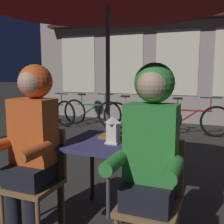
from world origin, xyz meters
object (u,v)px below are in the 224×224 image
at_px(person_right_hooded, 150,147).
at_px(bicycle_nearest, 51,111).
at_px(book, 111,137).
at_px(cafe_table, 108,152).
at_px(bicycle_second, 91,112).
at_px(bicycle_third, 137,116).
at_px(chair_right, 151,194).
at_px(bicycle_fourth, 191,120).
at_px(chair_left, 38,175).
at_px(lantern, 113,129).
at_px(person_left_hooded, 32,135).

distance_m(person_right_hooded, bicycle_nearest, 5.48).
distance_m(bicycle_nearest, book, 4.75).
bearing_deg(cafe_table, bicycle_nearest, 130.47).
distance_m(bicycle_second, bicycle_third, 1.23).
relative_size(chair_right, bicycle_fourth, 0.52).
bearing_deg(person_right_hooded, chair_left, 176.61).
distance_m(person_right_hooded, bicycle_fourth, 4.17).
height_order(lantern, person_right_hooded, person_right_hooded).
bearing_deg(person_left_hooded, bicycle_third, 94.83).
height_order(chair_right, bicycle_fourth, chair_right).
relative_size(cafe_table, lantern, 3.20).
bearing_deg(lantern, person_left_hooded, -146.90).
xyz_separation_m(bicycle_third, book, (0.82, -3.66, 0.41)).
bearing_deg(chair_left, bicycle_fourth, 78.13).
xyz_separation_m(lantern, bicycle_third, (-0.91, 3.82, -0.51)).
height_order(chair_left, bicycle_third, chair_left).
distance_m(cafe_table, person_left_hooded, 0.67).
distance_m(lantern, bicycle_nearest, 4.94).
relative_size(person_left_hooded, bicycle_nearest, 0.85).
xyz_separation_m(bicycle_fourth, book, (-0.39, -3.62, 0.41)).
height_order(chair_left, bicycle_fourth, chair_left).
xyz_separation_m(chair_left, bicycle_second, (-1.58, 4.24, -0.14)).
bearing_deg(cafe_table, person_left_hooded, -138.43).
relative_size(lantern, bicycle_third, 0.14).
height_order(chair_left, chair_right, same).
xyz_separation_m(chair_right, bicycle_third, (-1.31, 4.12, -0.14)).
relative_size(cafe_table, person_right_hooded, 0.53).
bearing_deg(chair_right, cafe_table, 142.45).
distance_m(cafe_table, book, 0.15).
height_order(person_right_hooded, book, person_right_hooded).
bearing_deg(bicycle_second, bicycle_third, -5.64).
distance_m(chair_left, book, 0.71).
bearing_deg(lantern, cafe_table, 137.59).
xyz_separation_m(lantern, person_right_hooded, (0.41, -0.36, -0.01)).
bearing_deg(bicycle_fourth, lantern, -94.64).
bearing_deg(person_left_hooded, bicycle_fourth, 78.28).
bearing_deg(book, cafe_table, -82.83).
distance_m(person_left_hooded, bicycle_nearest, 4.90).
bearing_deg(bicycle_fourth, person_left_hooded, -101.72).
bearing_deg(person_right_hooded, cafe_table, 138.43).
relative_size(lantern, person_right_hooded, 0.17).
bearing_deg(bicycle_nearest, bicycle_third, 2.27).
distance_m(chair_left, bicycle_third, 4.14).
distance_m(person_left_hooded, book, 0.71).
xyz_separation_m(cafe_table, bicycle_nearest, (-3.13, 3.66, -0.29)).
relative_size(lantern, bicycle_nearest, 0.14).
relative_size(bicycle_nearest, bicycle_third, 0.98).
relative_size(lantern, bicycle_second, 0.14).
distance_m(chair_left, bicycle_second, 4.53).
bearing_deg(bicycle_third, bicycle_fourth, -1.76).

